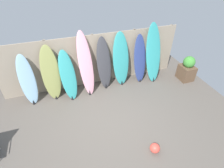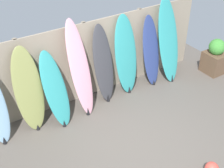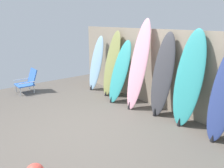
{
  "view_description": "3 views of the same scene",
  "coord_description": "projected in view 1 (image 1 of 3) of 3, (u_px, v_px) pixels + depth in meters",
  "views": [
    {
      "loc": [
        -1.08,
        -3.16,
        3.81
      ],
      "look_at": [
        0.13,
        0.45,
        0.96
      ],
      "focal_mm": 28.0,
      "sensor_mm": 36.0,
      "label": 1
    },
    {
      "loc": [
        -2.75,
        -3.32,
        4.31
      ],
      "look_at": [
        0.01,
        0.97,
        0.87
      ],
      "focal_mm": 50.0,
      "sensor_mm": 36.0,
      "label": 2
    },
    {
      "loc": [
        3.09,
        -1.89,
        1.98
      ],
      "look_at": [
        -0.28,
        0.77,
        0.73
      ],
      "focal_mm": 35.0,
      "sensor_mm": 36.0,
      "label": 3
    }
  ],
  "objects": [
    {
      "name": "surfboard_charcoal_4",
      "position": [
        104.0,
        64.0,
        5.79
      ],
      "size": [
        0.51,
        0.47,
        1.78
      ],
      "color": "#38383D",
      "rests_on": "ground"
    },
    {
      "name": "surfboard_teal_2",
      "position": [
        68.0,
        76.0,
        5.44
      ],
      "size": [
        0.55,
        0.73,
        1.53
      ],
      "color": "teal",
      "rests_on": "ground"
    },
    {
      "name": "surfboard_olive_1",
      "position": [
        51.0,
        74.0,
        5.35
      ],
      "size": [
        0.58,
        0.51,
        1.74
      ],
      "color": "olive",
      "rests_on": "ground"
    },
    {
      "name": "ground",
      "position": [
        113.0,
        121.0,
        4.96
      ],
      "size": [
        7.68,
        7.68,
        0.0
      ],
      "primitive_type": "plane",
      "color": "#5B544C"
    },
    {
      "name": "surfboard_teal_7",
      "position": [
        153.0,
        54.0,
        6.11
      ],
      "size": [
        0.58,
        0.68,
        2.02
      ],
      "color": "teal",
      "rests_on": "ground"
    },
    {
      "name": "fence_back",
      "position": [
        94.0,
        60.0,
        5.94
      ],
      "size": [
        6.08,
        0.11,
        1.8
      ],
      "color": "gray",
      "rests_on": "ground"
    },
    {
      "name": "surfboard_pink_3",
      "position": [
        86.0,
        65.0,
        5.48
      ],
      "size": [
        0.52,
        0.67,
        2.04
      ],
      "color": "pink",
      "rests_on": "ground"
    },
    {
      "name": "surfboard_teal_5",
      "position": [
        121.0,
        60.0,
        5.93
      ],
      "size": [
        0.57,
        0.44,
        1.86
      ],
      "color": "teal",
      "rests_on": "ground"
    },
    {
      "name": "surfboard_navy_6",
      "position": [
        140.0,
        59.0,
        6.12
      ],
      "size": [
        0.45,
        0.48,
        1.69
      ],
      "color": "navy",
      "rests_on": "ground"
    },
    {
      "name": "beach_ball",
      "position": [
        155.0,
        148.0,
        4.13
      ],
      "size": [
        0.24,
        0.24,
        0.24
      ],
      "primitive_type": "sphere",
      "color": "#E54C3F",
      "rests_on": "ground"
    },
    {
      "name": "surfboard_skyblue_0",
      "position": [
        27.0,
        81.0,
        5.2
      ],
      "size": [
        0.49,
        0.53,
        1.57
      ],
      "color": "#8CB7D6",
      "rests_on": "ground"
    },
    {
      "name": "planter_box",
      "position": [
        187.0,
        69.0,
        6.37
      ],
      "size": [
        0.47,
        0.53,
        0.93
      ],
      "color": "brown",
      "rests_on": "ground"
    }
  ]
}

